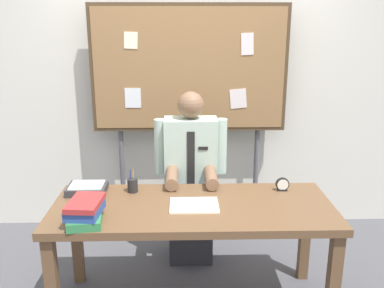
% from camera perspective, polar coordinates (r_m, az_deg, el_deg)
% --- Properties ---
extents(back_wall, '(6.40, 0.08, 2.70)m').
position_cam_1_polar(back_wall, '(3.80, -0.42, 8.45)').
color(back_wall, silver).
rests_on(back_wall, ground_plane).
extents(desk, '(1.79, 0.72, 0.74)m').
position_cam_1_polar(desk, '(2.75, 0.10, -9.89)').
color(desk, brown).
rests_on(desk, ground_plane).
extents(person, '(0.55, 0.56, 1.37)m').
position_cam_1_polar(person, '(3.32, -0.18, -5.54)').
color(person, '#2D2D33').
rests_on(person, ground_plane).
extents(bulletin_board, '(1.65, 0.09, 2.01)m').
position_cam_1_polar(bulletin_board, '(3.59, -0.36, 9.72)').
color(bulletin_board, '#4C3823').
rests_on(bulletin_board, ground_plane).
extents(book_stack, '(0.22, 0.28, 0.14)m').
position_cam_1_polar(book_stack, '(2.54, -14.24, -8.84)').
color(book_stack, '#337F47').
rests_on(book_stack, desk).
extents(open_notebook, '(0.31, 0.23, 0.01)m').
position_cam_1_polar(open_notebook, '(2.70, 0.29, -8.27)').
color(open_notebook, '#F4EFCC').
rests_on(open_notebook, desk).
extents(desk_clock, '(0.09, 0.04, 0.09)m').
position_cam_1_polar(desk_clock, '(2.98, 12.11, -5.42)').
color(desk_clock, black).
rests_on(desk_clock, desk).
extents(pen_holder, '(0.07, 0.07, 0.16)m').
position_cam_1_polar(pen_holder, '(2.92, -8.02, -5.51)').
color(pen_holder, '#262626').
rests_on(pen_holder, desk).
extents(paper_tray, '(0.26, 0.20, 0.06)m').
position_cam_1_polar(paper_tray, '(2.98, -13.97, -5.85)').
color(paper_tray, '#333338').
rests_on(paper_tray, desk).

